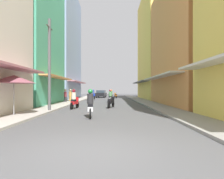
{
  "coord_description": "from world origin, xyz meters",
  "views": [
    {
      "loc": [
        0.49,
        -5.07,
        1.54
      ],
      "look_at": [
        0.51,
        12.73,
        1.56
      ],
      "focal_mm": 32.79,
      "sensor_mm": 36.0,
      "label": 1
    }
  ],
  "objects_px": {
    "motorbike_orange": "(116,95)",
    "vendor_umbrella": "(14,79)",
    "motorbike_red": "(74,100)",
    "motorbike_blue": "(93,95)",
    "pedestrian_foreground": "(70,95)",
    "motorbike_black": "(111,102)",
    "motorbike_silver": "(110,97)",
    "motorbike_green": "(111,96)",
    "parked_car": "(101,94)",
    "pedestrian_crossing": "(65,95)",
    "utility_pole": "(49,64)",
    "motorbike_white": "(90,105)"
  },
  "relations": [
    {
      "from": "motorbike_orange",
      "to": "vendor_umbrella",
      "type": "bearing_deg",
      "value": -103.47
    },
    {
      "from": "motorbike_red",
      "to": "motorbike_orange",
      "type": "bearing_deg",
      "value": 79.94
    },
    {
      "from": "motorbike_blue",
      "to": "pedestrian_foreground",
      "type": "height_order",
      "value": "pedestrian_foreground"
    },
    {
      "from": "motorbike_orange",
      "to": "motorbike_black",
      "type": "bearing_deg",
      "value": -92.13
    },
    {
      "from": "motorbike_silver",
      "to": "motorbike_orange",
      "type": "height_order",
      "value": "motorbike_silver"
    },
    {
      "from": "motorbike_red",
      "to": "motorbike_blue",
      "type": "bearing_deg",
      "value": 90.15
    },
    {
      "from": "motorbike_red",
      "to": "motorbike_green",
      "type": "bearing_deg",
      "value": 77.23
    },
    {
      "from": "parked_car",
      "to": "pedestrian_crossing",
      "type": "xyz_separation_m",
      "value": [
        -3.38,
        -16.31,
        0.18
      ]
    },
    {
      "from": "motorbike_black",
      "to": "pedestrian_crossing",
      "type": "relative_size",
      "value": 1.07
    },
    {
      "from": "motorbike_blue",
      "to": "parked_car",
      "type": "height_order",
      "value": "motorbike_blue"
    },
    {
      "from": "motorbike_blue",
      "to": "motorbike_orange",
      "type": "bearing_deg",
      "value": 41.6
    },
    {
      "from": "motorbike_silver",
      "to": "motorbike_blue",
      "type": "height_order",
      "value": "same"
    },
    {
      "from": "motorbike_red",
      "to": "motorbike_green",
      "type": "xyz_separation_m",
      "value": [
        2.89,
        12.74,
        0.0
      ]
    },
    {
      "from": "motorbike_red",
      "to": "pedestrian_foreground",
      "type": "bearing_deg",
      "value": 103.65
    },
    {
      "from": "motorbike_silver",
      "to": "vendor_umbrella",
      "type": "distance_m",
      "value": 14.17
    },
    {
      "from": "motorbike_silver",
      "to": "vendor_umbrella",
      "type": "xyz_separation_m",
      "value": [
        -5.29,
        -13.07,
        1.43
      ]
    },
    {
      "from": "motorbike_orange",
      "to": "pedestrian_crossing",
      "type": "distance_m",
      "value": 14.55
    },
    {
      "from": "motorbike_black",
      "to": "motorbike_blue",
      "type": "bearing_deg",
      "value": 100.28
    },
    {
      "from": "motorbike_silver",
      "to": "motorbike_blue",
      "type": "distance_m",
      "value": 9.87
    },
    {
      "from": "pedestrian_foreground",
      "to": "vendor_umbrella",
      "type": "distance_m",
      "value": 14.34
    },
    {
      "from": "motorbike_silver",
      "to": "utility_pole",
      "type": "bearing_deg",
      "value": -111.72
    },
    {
      "from": "motorbike_green",
      "to": "pedestrian_crossing",
      "type": "xyz_separation_m",
      "value": [
        -5.4,
        -5.06,
        0.22
      ]
    },
    {
      "from": "motorbike_orange",
      "to": "utility_pole",
      "type": "relative_size",
      "value": 0.28
    },
    {
      "from": "parked_car",
      "to": "pedestrian_foreground",
      "type": "distance_m",
      "value": 15.05
    },
    {
      "from": "vendor_umbrella",
      "to": "utility_pole",
      "type": "relative_size",
      "value": 0.37
    },
    {
      "from": "motorbike_green",
      "to": "utility_pole",
      "type": "relative_size",
      "value": 0.28
    },
    {
      "from": "parked_car",
      "to": "pedestrian_crossing",
      "type": "relative_size",
      "value": 2.6
    },
    {
      "from": "motorbike_black",
      "to": "parked_car",
      "type": "relative_size",
      "value": 0.41
    },
    {
      "from": "vendor_umbrella",
      "to": "pedestrian_crossing",
      "type": "bearing_deg",
      "value": 90.08
    },
    {
      "from": "parked_car",
      "to": "utility_pole",
      "type": "xyz_separation_m",
      "value": [
        -2.2,
        -26.28,
        2.58
      ]
    },
    {
      "from": "vendor_umbrella",
      "to": "utility_pole",
      "type": "xyz_separation_m",
      "value": [
        1.17,
        2.72,
        1.18
      ]
    },
    {
      "from": "motorbike_green",
      "to": "pedestrian_foreground",
      "type": "distance_m",
      "value": 6.21
    },
    {
      "from": "motorbike_green",
      "to": "vendor_umbrella",
      "type": "bearing_deg",
      "value": -106.87
    },
    {
      "from": "motorbike_white",
      "to": "motorbike_silver",
      "type": "distance_m",
      "value": 13.29
    },
    {
      "from": "motorbike_blue",
      "to": "parked_car",
      "type": "distance_m",
      "value": 6.54
    },
    {
      "from": "motorbike_red",
      "to": "motorbike_green",
      "type": "height_order",
      "value": "same"
    },
    {
      "from": "motorbike_green",
      "to": "pedestrian_foreground",
      "type": "bearing_deg",
      "value": -146.0
    },
    {
      "from": "motorbike_white",
      "to": "vendor_umbrella",
      "type": "xyz_separation_m",
      "value": [
        -4.32,
        0.19,
        1.43
      ]
    },
    {
      "from": "pedestrian_crossing",
      "to": "vendor_umbrella",
      "type": "xyz_separation_m",
      "value": [
        0.02,
        -12.69,
        1.21
      ]
    },
    {
      "from": "motorbike_red",
      "to": "utility_pole",
      "type": "bearing_deg",
      "value": -120.11
    },
    {
      "from": "motorbike_green",
      "to": "vendor_umbrella",
      "type": "height_order",
      "value": "vendor_umbrella"
    },
    {
      "from": "motorbike_red",
      "to": "motorbike_orange",
      "type": "relative_size",
      "value": 1.0
    },
    {
      "from": "motorbike_silver",
      "to": "motorbike_orange",
      "type": "distance_m",
      "value": 12.81
    },
    {
      "from": "motorbike_silver",
      "to": "motorbike_green",
      "type": "xyz_separation_m",
      "value": [
        0.1,
        4.69,
        0.0
      ]
    },
    {
      "from": "motorbike_green",
      "to": "motorbike_blue",
      "type": "height_order",
      "value": "same"
    },
    {
      "from": "motorbike_black",
      "to": "vendor_umbrella",
      "type": "relative_size",
      "value": 0.74
    },
    {
      "from": "motorbike_green",
      "to": "pedestrian_foreground",
      "type": "relative_size",
      "value": 1.09
    },
    {
      "from": "motorbike_white",
      "to": "motorbike_green",
      "type": "xyz_separation_m",
      "value": [
        1.07,
        17.94,
        0.0
      ]
    },
    {
      "from": "motorbike_red",
      "to": "utility_pole",
      "type": "xyz_separation_m",
      "value": [
        -1.33,
        -2.29,
        2.61
      ]
    },
    {
      "from": "motorbike_black",
      "to": "pedestrian_crossing",
      "type": "height_order",
      "value": "pedestrian_crossing"
    }
  ]
}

